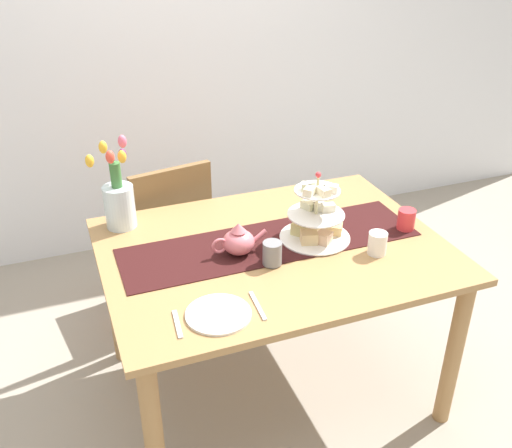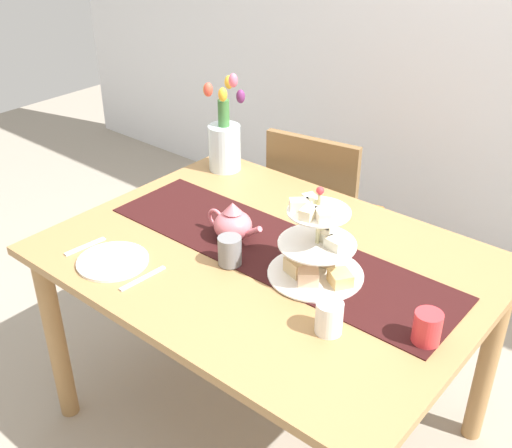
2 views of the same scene
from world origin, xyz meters
name	(u,v)px [view 1 (image 1 of 2)]	position (x,y,z in m)	size (l,w,h in m)	color
ground_plane	(271,385)	(0.00, 0.00, 0.00)	(8.00, 8.00, 0.00)	gray
room_wall_rear	(173,42)	(0.00, 1.63, 1.30)	(6.00, 0.08, 2.60)	silver
dining_table	(273,269)	(0.00, 0.00, 0.66)	(1.41, 1.05, 0.77)	#A37747
chair_left	(167,232)	(-0.30, 0.75, 0.50)	(0.49, 0.49, 0.91)	brown
table_runner	(271,242)	(0.00, 0.04, 0.78)	(1.26, 0.35, 0.00)	black
tiered_cake_stand	(316,220)	(0.19, 0.00, 0.86)	(0.30, 0.30, 0.30)	beige
teapot	(238,241)	(-0.16, 0.00, 0.83)	(0.24, 0.13, 0.14)	#D66B75
tulip_vase	(119,199)	(-0.56, 0.41, 0.91)	(0.18, 0.17, 0.41)	silver
dinner_plate_left	(218,314)	(-0.35, -0.36, 0.78)	(0.23, 0.23, 0.01)	white
fork_left	(177,324)	(-0.50, -0.36, 0.78)	(0.02, 0.15, 0.01)	silver
knife_left	(258,306)	(-0.21, -0.36, 0.78)	(0.01, 0.17, 0.01)	silver
mug_grey	(272,253)	(-0.06, -0.12, 0.83)	(0.08, 0.08, 0.10)	slate
mug_white_text	(377,243)	(0.37, -0.20, 0.82)	(0.08, 0.08, 0.10)	white
mug_orange	(406,220)	(0.59, -0.07, 0.82)	(0.08, 0.08, 0.10)	red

